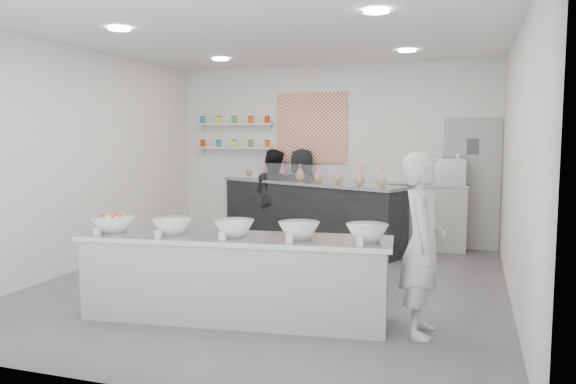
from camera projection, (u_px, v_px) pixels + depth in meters
The scene contains 26 objects.
floor at pixel (272, 284), 6.91m from camera, with size 6.00×6.00×0.00m, color #515156.
ceiling at pixel (272, 35), 6.61m from camera, with size 6.00×6.00×0.00m, color white.
back_wall at pixel (331, 154), 9.59m from camera, with size 5.50×5.50×0.00m, color white.
left_wall at pixel (82, 159), 7.61m from camera, with size 6.00×6.00×0.00m, color white.
right_wall at pixel (517, 167), 5.91m from camera, with size 6.00×6.00×0.00m, color white.
back_door at pixel (472, 184), 8.90m from camera, with size 0.88×0.04×2.10m, color #9E9E9C.
pattern_panel at pixel (311, 128), 9.63m from camera, with size 1.25×0.03×1.20m, color #DB5622.
jar_shelf_lower at pixel (235, 148), 10.03m from camera, with size 1.45×0.22×0.04m, color silver.
jar_shelf_upper at pixel (235, 124), 9.99m from camera, with size 1.45×0.22×0.04m, color silver.
preserve_jars at pixel (234, 132), 9.99m from camera, with size 1.45×0.10×0.56m, color red, non-canonical shape.
downlight_0 at pixel (119, 29), 6.10m from camera, with size 0.24×0.24×0.02m, color white.
downlight_1 at pixel (376, 11), 5.23m from camera, with size 0.24×0.24×0.02m, color white.
downlight_2 at pixel (221, 59), 8.56m from camera, with size 0.24×0.24×0.02m, color white.
downlight_3 at pixel (407, 51), 7.69m from camera, with size 0.24×0.24×0.02m, color white.
prep_counter at pixel (234, 278), 5.56m from camera, with size 3.08×0.70×0.84m, color #ADADA8.
back_bar at pixel (309, 214), 9.28m from camera, with size 3.45×0.63×1.07m, color black.
sneeze_guard at pixel (297, 174), 8.99m from camera, with size 3.40×0.01×0.29m, color white.
espresso_ledge at pixel (421, 216), 9.00m from camera, with size 1.42×0.45×1.06m, color #ADADA8.
espresso_machine at pixel (449, 172), 8.80m from camera, with size 0.51×0.35×0.39m, color #93969E.
cup_stacks at pixel (413, 173), 8.98m from camera, with size 0.24×0.24×0.35m, color tan, non-canonical shape.
prep_bowls at pixel (234, 228), 5.51m from camera, with size 3.00×0.50×0.16m, color white, non-canonical shape.
label_cards at pixel (205, 242), 5.05m from camera, with size 2.66×0.04×0.07m, color white, non-canonical shape.
cookie_bags at pixel (309, 173), 9.21m from camera, with size 2.96×0.16×0.28m, color #C76CA0, non-canonical shape.
woman_prep at pixel (423, 245), 5.09m from camera, with size 0.61×0.40×1.68m, color silver.
staff_left at pixel (273, 195), 9.71m from camera, with size 0.77×0.60×1.58m, color black.
staff_right at pixel (302, 196), 9.55m from camera, with size 0.78×0.51×1.60m, color black.
Camera 1 is at (2.29, -6.36, 1.84)m, focal length 35.00 mm.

